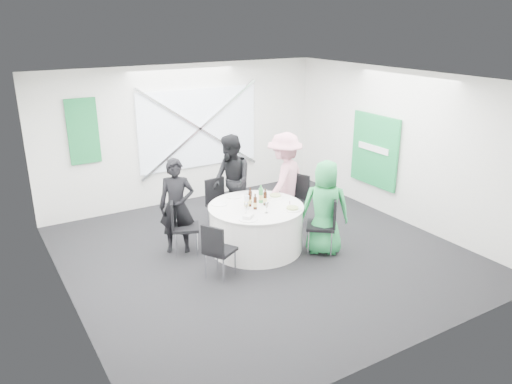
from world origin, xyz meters
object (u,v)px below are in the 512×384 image
person_man_back_left (177,206)px  clear_water_bottle (247,202)px  chair_front_left (217,247)px  person_woman_green (325,208)px  banquet_table (256,227)px  chair_front_right (327,220)px  chair_back_left (180,222)px  person_man_back (231,182)px  person_woman_pink (284,181)px  chair_back_right (296,196)px  green_water_bottle (261,196)px  chair_back (218,200)px

person_man_back_left → clear_water_bottle: size_ratio=5.42×
chair_front_left → person_woman_green: size_ratio=0.56×
person_man_back_left → banquet_table: bearing=0.0°
person_man_back_left → clear_water_bottle: bearing=-6.2°
person_woman_green → banquet_table: bearing=0.0°
person_man_back_left → person_woman_green: 2.38m
banquet_table → chair_front_right: (0.89, -0.73, 0.19)m
chair_back_left → clear_water_bottle: 1.12m
person_man_back → person_woman_pink: (0.82, -0.50, 0.02)m
chair_back_right → clear_water_bottle: bearing=-91.8°
chair_back_left → person_woman_green: (2.01, -1.17, 0.24)m
person_woman_pink → green_water_bottle: person_woman_pink is taller
chair_back → chair_back_left: size_ratio=1.00×
banquet_table → chair_back: 1.12m
chair_front_left → person_man_back: person_man_back is taller
chair_back_right → person_man_back: 1.21m
chair_back → green_water_bottle: (0.28, -1.01, 0.34)m
chair_back_right → person_man_back_left: 2.28m
chair_back_left → green_water_bottle: bearing=-83.7°
chair_back_left → chair_back: bearing=-35.0°
chair_back_left → chair_front_left: bearing=-150.1°
chair_back_right → chair_front_left: chair_back_right is taller
chair_back_left → chair_back_right: bearing=-66.8°
person_woman_pink → chair_back: bearing=-57.8°
chair_back → person_man_back: size_ratio=0.54×
person_woman_green → clear_water_bottle: bearing=6.8°
banquet_table → clear_water_bottle: size_ratio=5.38×
chair_back → chair_back_right: bearing=-32.9°
chair_front_right → person_woman_pink: size_ratio=0.56×
person_man_back_left → chair_back_left: bearing=-61.9°
chair_front_left → person_man_back_left: (-0.12, 1.17, 0.28)m
chair_back_right → person_man_back_left: size_ratio=0.61×
banquet_table → person_woman_pink: (0.94, 0.57, 0.49)m
person_woman_pink → clear_water_bottle: person_woman_pink is taller
chair_back_left → person_woman_pink: person_woman_pink is taller
chair_front_left → clear_water_bottle: size_ratio=2.99×
chair_back_left → person_man_back: size_ratio=0.54×
banquet_table → green_water_bottle: size_ratio=5.18×
chair_front_right → person_man_back: size_ratio=0.57×
banquet_table → chair_front_right: bearing=-39.4°
chair_front_right → person_man_back_left: person_man_back_left is taller
person_man_back_left → person_woman_green: (2.01, -1.28, -0.01)m
chair_back_right → chair_front_left: (-2.14, -1.05, -0.06)m
person_woman_pink → person_woman_green: (-0.06, -1.25, -0.10)m
banquet_table → chair_front_left: chair_front_left is taller
banquet_table → person_woman_green: 1.18m
chair_back → green_water_bottle: green_water_bottle is taller
chair_front_left → person_man_back_left: bearing=-23.6°
chair_back → person_woman_pink: (1.07, -0.53, 0.34)m
person_woman_pink → clear_water_bottle: 1.29m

